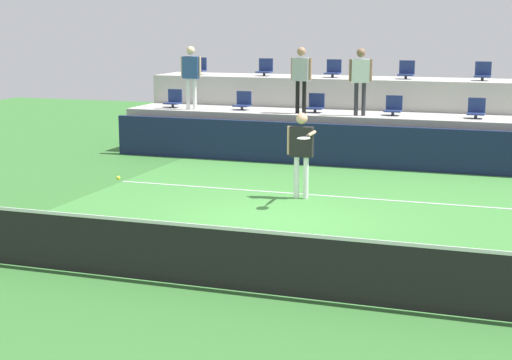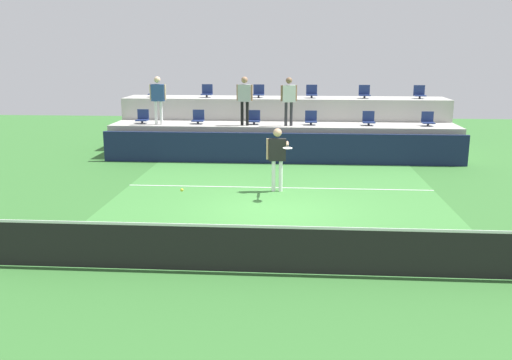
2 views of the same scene
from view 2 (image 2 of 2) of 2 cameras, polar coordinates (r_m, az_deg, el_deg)
name	(u,v)px [view 2 (image 2 of 2)]	position (r m, az deg, el deg)	size (l,w,h in m)	color
ground_plane	(276,211)	(13.84, 2.08, -3.25)	(40.00, 40.00, 0.00)	#336B2D
court_inner_paint	(277,200)	(14.80, 2.22, -2.14)	(9.00, 10.00, 0.01)	#3D7F38
court_service_line	(279,188)	(16.15, 2.39, -0.80)	(9.00, 0.06, 0.00)	white
tennis_net	(268,248)	(9.89, 1.24, -7.09)	(10.48, 0.08, 1.07)	black
sponsor_backboard	(282,148)	(19.56, 2.74, 3.32)	(13.00, 0.16, 1.10)	#141E42
seating_tier_lower	(283,141)	(20.83, 2.84, 4.14)	(13.00, 1.80, 1.25)	#ADAAA3
seating_tier_upper	(284,123)	(22.55, 2.96, 5.93)	(13.00, 1.80, 2.10)	#ADAAA3
stadium_chair_lower_far_left	(143,117)	(21.45, -11.75, 6.41)	(0.44, 0.40, 0.52)	#2D2D33
stadium_chair_lower_left	(198,118)	(20.97, -6.05, 6.46)	(0.44, 0.40, 0.52)	#2D2D33
stadium_chair_lower_mid_left	(254,118)	(20.70, -0.19, 6.44)	(0.44, 0.40, 0.52)	#2D2D33
stadium_chair_lower_mid_right	(311,119)	(20.65, 5.76, 6.36)	(0.44, 0.40, 0.52)	#2D2D33
stadium_chair_lower_right	(369,119)	(20.82, 11.67, 6.21)	(0.44, 0.40, 0.52)	#2D2D33
stadium_chair_lower_far_right	(428,120)	(21.21, 17.50, 6.00)	(0.44, 0.40, 0.52)	#2D2D33
stadium_chair_upper_far_left	(155,92)	(23.09, -10.53, 9.06)	(0.44, 0.40, 0.52)	#2D2D33
stadium_chair_upper_left	(207,92)	(22.64, -5.14, 9.15)	(0.44, 0.40, 0.52)	#2D2D33
stadium_chair_upper_mid_left	(259,92)	(22.40, 0.28, 9.15)	(0.44, 0.40, 0.52)	#2D2D33
stadium_chair_upper_mid_right	(312,92)	(22.36, 5.83, 9.08)	(0.44, 0.40, 0.52)	#2D2D33
stadium_chair_upper_right	(364,93)	(22.52, 11.25, 8.92)	(0.44, 0.40, 0.52)	#2D2D33
stadium_chair_upper_far_right	(419,93)	(22.88, 16.70, 8.69)	(0.44, 0.40, 0.52)	#2D2D33
tennis_player	(278,153)	(15.49, 2.26, 2.85)	(0.75, 1.23, 1.83)	white
spectator_in_grey	(158,95)	(20.81, -10.20, 8.68)	(0.62, 0.24, 1.78)	white
spectator_in_white	(245,96)	(20.26, -1.20, 8.77)	(0.62, 0.28, 1.78)	black
spectator_leaning_on_rail	(289,96)	(20.17, 3.45, 8.70)	(0.61, 0.28, 1.77)	#2D2D33
tennis_ball	(182,190)	(11.22, -7.75, -1.03)	(0.07, 0.07, 0.07)	#CCE033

